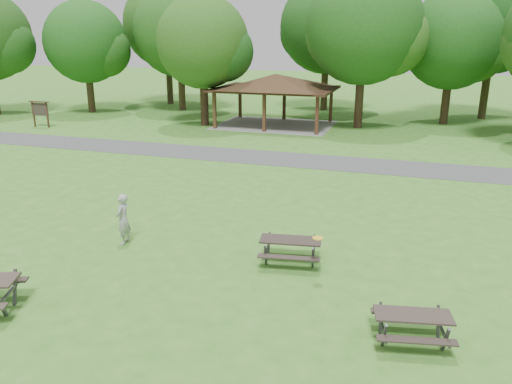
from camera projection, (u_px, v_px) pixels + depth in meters
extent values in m
plane|color=#377320|center=(180.00, 272.00, 14.30)|extent=(160.00, 160.00, 0.00)
cube|color=#424244|center=(295.00, 160.00, 26.99)|extent=(120.00, 3.20, 0.02)
cube|color=#3A2615|center=(215.00, 111.00, 35.48)|extent=(0.22, 0.22, 2.60)
cube|color=#321D12|center=(240.00, 101.00, 40.37)|extent=(0.22, 0.22, 2.60)
cube|color=#3C2316|center=(264.00, 113.00, 34.39)|extent=(0.22, 0.22, 2.60)
cube|color=#321C12|center=(284.00, 103.00, 39.29)|extent=(0.22, 0.22, 2.60)
cube|color=#3E2016|center=(317.00, 116.00, 33.31)|extent=(0.22, 0.22, 2.60)
cube|color=#3D2616|center=(331.00, 105.00, 38.20)|extent=(0.22, 0.22, 2.60)
cube|color=black|center=(275.00, 89.00, 36.42)|extent=(8.60, 6.60, 0.16)
pyramid|color=#322214|center=(275.00, 81.00, 36.25)|extent=(7.01, 7.01, 1.00)
cube|color=gray|center=(275.00, 125.00, 37.23)|extent=(8.40, 6.40, 0.03)
cube|color=#362213|center=(34.00, 114.00, 36.39)|extent=(0.10, 0.10, 1.80)
cube|color=#3A1E15|center=(47.00, 115.00, 36.04)|extent=(0.10, 0.10, 1.80)
cube|color=#2B241F|center=(40.00, 109.00, 36.09)|extent=(1.40, 0.06, 0.90)
cube|color=#312013|center=(39.00, 102.00, 35.92)|extent=(1.60, 0.30, 0.06)
sphere|color=#154112|center=(5.00, 45.00, 40.54)|extent=(4.68, 4.68, 4.68)
cylinder|color=#2F2015|center=(91.00, 93.00, 43.07)|extent=(0.60, 0.60, 3.32)
sphere|color=#154714|center=(86.00, 42.00, 41.80)|extent=(6.80, 6.80, 6.80)
sphere|color=#174513|center=(104.00, 50.00, 41.83)|extent=(4.42, 4.42, 4.42)
sphere|color=#164513|center=(71.00, 48.00, 42.17)|extent=(4.08, 4.08, 4.08)
cylinder|color=#322216|center=(182.00, 88.00, 44.12)|extent=(0.60, 0.60, 3.85)
sphere|color=#194814|center=(179.00, 31.00, 42.65)|extent=(7.80, 7.80, 7.80)
sphere|color=#174E16|center=(200.00, 40.00, 42.64)|extent=(5.07, 5.07, 5.07)
sphere|color=#134513|center=(162.00, 38.00, 43.10)|extent=(4.68, 4.68, 4.68)
cylinder|color=black|center=(204.00, 101.00, 36.81)|extent=(0.60, 0.60, 3.50)
sphere|color=#204C15|center=(202.00, 42.00, 35.53)|extent=(6.60, 6.60, 6.60)
sphere|color=#123F12|center=(224.00, 52.00, 35.57)|extent=(4.29, 4.29, 4.29)
sphere|color=#1A4212|center=(185.00, 49.00, 35.88)|extent=(3.96, 3.96, 3.96)
cylinder|color=#2F1E15|center=(359.00, 100.00, 35.77)|extent=(0.60, 0.60, 4.02)
sphere|color=#154513|center=(364.00, 26.00, 34.25)|extent=(8.00, 8.00, 8.00)
sphere|color=#224E16|center=(390.00, 38.00, 34.24)|extent=(5.20, 5.20, 5.20)
sphere|color=#1B4A15|center=(340.00, 35.00, 34.72)|extent=(4.80, 4.80, 4.80)
cylinder|color=#2F1F15|center=(446.00, 101.00, 37.27)|extent=(0.60, 0.60, 3.43)
sphere|color=#144413|center=(453.00, 41.00, 35.96)|extent=(7.00, 7.00, 7.00)
sphere|color=#1D4914|center=(474.00, 51.00, 35.98)|extent=(4.55, 4.55, 4.55)
sphere|color=#1A4B15|center=(431.00, 48.00, 36.35)|extent=(4.20, 4.20, 4.20)
cylinder|color=#322316|center=(169.00, 81.00, 48.09)|extent=(0.60, 0.60, 4.38)
sphere|color=#1D4814|center=(167.00, 24.00, 46.52)|extent=(8.00, 8.00, 8.00)
sphere|color=#174B15|center=(186.00, 33.00, 46.51)|extent=(5.20, 5.20, 5.20)
sphere|color=#1F4B15|center=(151.00, 31.00, 46.99)|extent=(4.80, 4.80, 4.80)
cylinder|color=#302215|center=(324.00, 86.00, 44.18)|extent=(0.60, 0.60, 4.13)
sphere|color=#144313|center=(327.00, 26.00, 42.65)|extent=(8.00, 8.00, 8.00)
sphere|color=#174313|center=(348.00, 36.00, 42.63)|extent=(5.20, 5.20, 5.20)
sphere|color=#133E11|center=(308.00, 34.00, 43.12)|extent=(4.80, 4.80, 4.80)
cylinder|color=#332416|center=(485.00, 90.00, 39.40)|extent=(0.60, 0.60, 4.55)
sphere|color=#124213|center=(495.00, 17.00, 37.76)|extent=(8.40, 8.40, 8.40)
sphere|color=#134213|center=(470.00, 26.00, 38.26)|extent=(5.04, 5.04, 5.04)
cube|color=#444446|center=(1.00, 304.00, 11.81)|extent=(0.22, 0.42, 0.87)
cube|color=#414144|center=(15.00, 287.00, 12.61)|extent=(0.22, 0.42, 0.87)
cube|color=#454648|center=(8.00, 294.00, 12.20)|extent=(0.66, 1.54, 0.06)
cube|color=black|center=(290.00, 240.00, 14.68)|extent=(1.87, 0.98, 0.05)
cube|color=#2C2420|center=(288.00, 258.00, 14.22)|extent=(1.80, 0.53, 0.04)
cube|color=#2D2520|center=(292.00, 241.00, 15.32)|extent=(1.80, 0.53, 0.04)
cube|color=#3F3F42|center=(266.00, 255.00, 14.54)|extent=(0.12, 0.38, 0.77)
cube|color=#47474A|center=(269.00, 245.00, 15.24)|extent=(0.12, 0.38, 0.77)
cube|color=#424345|center=(267.00, 249.00, 14.88)|extent=(0.28, 1.44, 0.05)
cube|color=#404043|center=(313.00, 258.00, 14.34)|extent=(0.12, 0.38, 0.77)
cube|color=#464649|center=(314.00, 248.00, 15.04)|extent=(0.12, 0.38, 0.77)
cube|color=#3E3E40|center=(313.00, 252.00, 14.68)|extent=(0.28, 1.44, 0.05)
cube|color=#2D2521|center=(413.00, 315.00, 10.86)|extent=(1.76, 0.97, 0.05)
cube|color=black|center=(417.00, 341.00, 10.42)|extent=(1.68, 0.56, 0.04)
cube|color=#2A231E|center=(408.00, 313.00, 11.46)|extent=(1.68, 0.56, 0.04)
cube|color=#454548|center=(384.00, 336.00, 10.70)|extent=(0.12, 0.35, 0.72)
cube|color=#3D3D40|center=(380.00, 318.00, 11.36)|extent=(0.12, 0.35, 0.72)
cube|color=#38393B|center=(382.00, 326.00, 11.02)|extent=(0.32, 1.34, 0.05)
cube|color=#464648|center=(446.00, 340.00, 10.56)|extent=(0.12, 0.35, 0.72)
cube|color=#414143|center=(438.00, 322.00, 11.22)|extent=(0.12, 0.35, 0.72)
cube|color=#3C3C3F|center=(442.00, 329.00, 10.88)|extent=(0.32, 1.34, 0.05)
cylinder|color=yellow|center=(318.00, 238.00, 13.46)|extent=(0.35, 0.35, 0.02)
imported|color=#9C9C9E|center=(123.00, 219.00, 16.04)|extent=(0.44, 0.63, 1.66)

